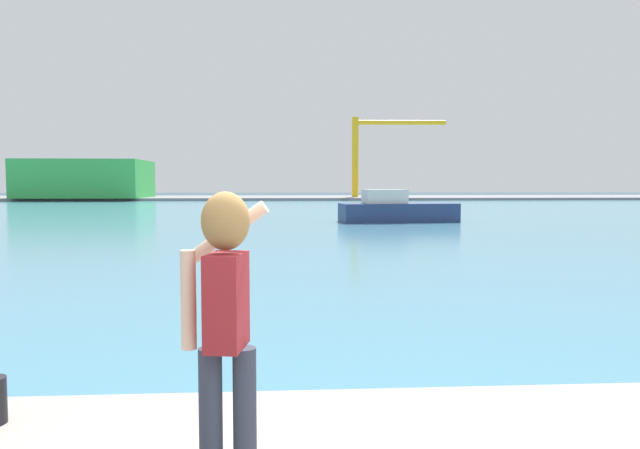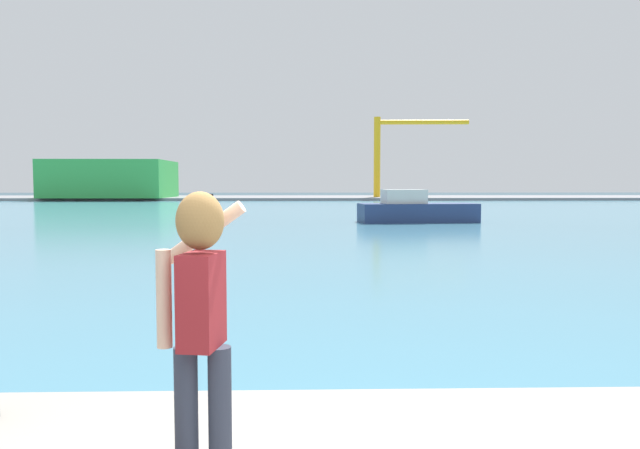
# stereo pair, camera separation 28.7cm
# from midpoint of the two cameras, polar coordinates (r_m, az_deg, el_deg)

# --- Properties ---
(ground_plane) EXTENTS (220.00, 220.00, 0.00)m
(ground_plane) POSITION_cam_midpoint_polar(r_m,az_deg,el_deg) (53.16, -3.28, 1.26)
(ground_plane) COLOR #334751
(harbor_water) EXTENTS (140.00, 100.00, 0.02)m
(harbor_water) POSITION_cam_midpoint_polar(r_m,az_deg,el_deg) (55.16, -3.29, 1.37)
(harbor_water) COLOR teal
(harbor_water) RESTS_ON ground_plane
(far_shore_dock) EXTENTS (140.00, 20.00, 0.39)m
(far_shore_dock) POSITION_cam_midpoint_polar(r_m,az_deg,el_deg) (95.13, -3.50, 2.54)
(far_shore_dock) COLOR gray
(far_shore_dock) RESTS_ON ground_plane
(person_photographer) EXTENTS (0.53, 0.56, 1.74)m
(person_photographer) POSITION_cam_midpoint_polar(r_m,az_deg,el_deg) (3.62, -11.23, -7.64)
(person_photographer) COLOR #2D3342
(person_photographer) RESTS_ON quay_promenade
(boat_moored) EXTENTS (7.50, 3.21, 2.04)m
(boat_moored) POSITION_cam_midpoint_polar(r_m,az_deg,el_deg) (38.21, 6.99, 1.37)
(boat_moored) COLOR navy
(boat_moored) RESTS_ON harbor_water
(warehouse_left) EXTENTS (17.09, 13.14, 5.42)m
(warehouse_left) POSITION_cam_midpoint_polar(r_m,az_deg,el_deg) (94.64, -21.28, 4.03)
(warehouse_left) COLOR green
(warehouse_left) RESTS_ON far_shore_dock
(port_crane) EXTENTS (14.27, 1.50, 12.10)m
(port_crane) POSITION_cam_midpoint_polar(r_m,az_deg,el_deg) (92.77, 4.79, 7.52)
(port_crane) COLOR yellow
(port_crane) RESTS_ON far_shore_dock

